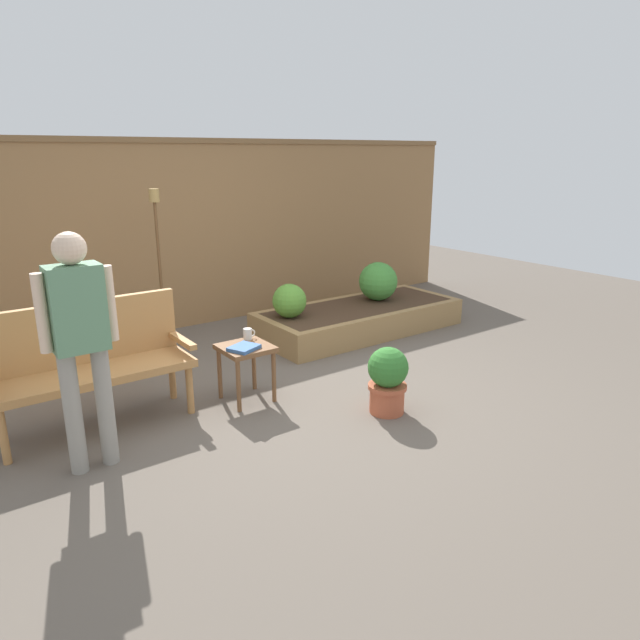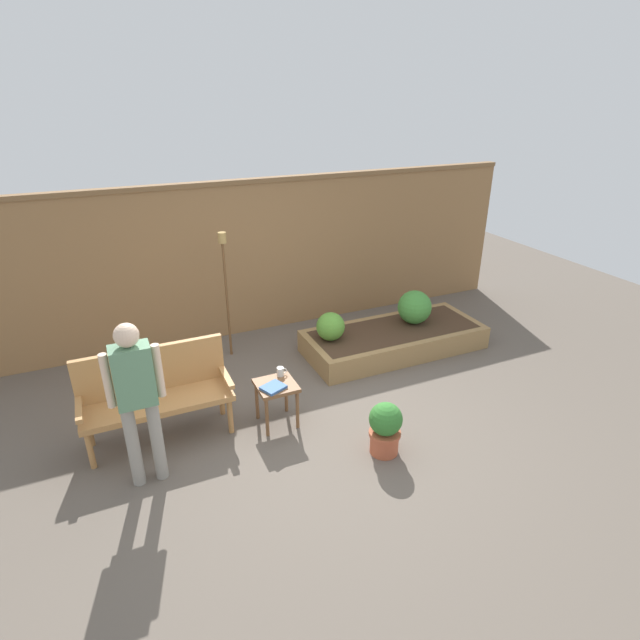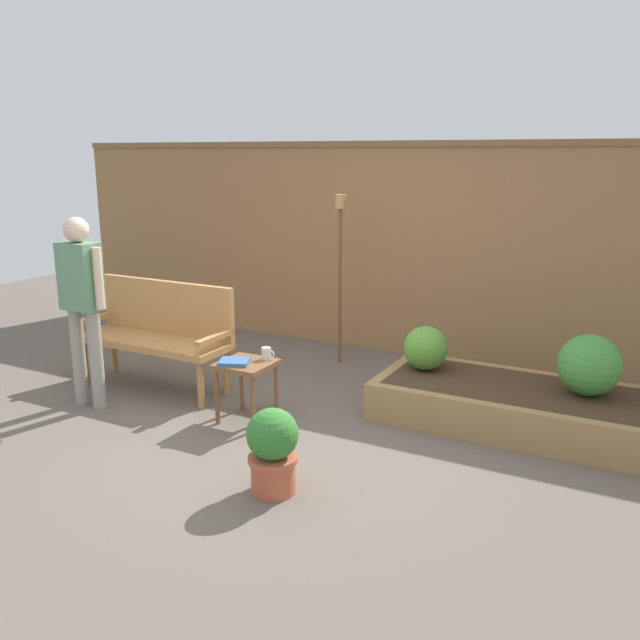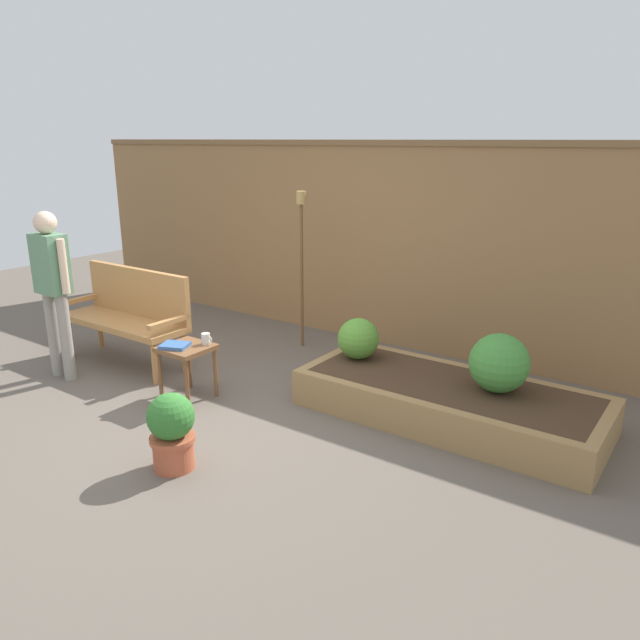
# 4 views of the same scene
# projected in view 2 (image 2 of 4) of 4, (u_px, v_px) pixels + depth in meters

# --- Properties ---
(ground_plane) EXTENTS (14.00, 14.00, 0.00)m
(ground_plane) POSITION_uv_depth(u_px,v_px,m) (320.00, 428.00, 5.32)
(ground_plane) COLOR #60564C
(fence_back) EXTENTS (8.40, 0.14, 2.16)m
(fence_back) POSITION_uv_depth(u_px,v_px,m) (243.00, 259.00, 7.02)
(fence_back) COLOR olive
(fence_back) RESTS_ON ground_plane
(garden_bench) EXTENTS (1.44, 0.48, 0.94)m
(garden_bench) POSITION_uv_depth(u_px,v_px,m) (155.00, 388.00, 5.02)
(garden_bench) COLOR #B77F47
(garden_bench) RESTS_ON ground_plane
(side_table) EXTENTS (0.40, 0.40, 0.48)m
(side_table) POSITION_uv_depth(u_px,v_px,m) (276.00, 391.00, 5.24)
(side_table) COLOR brown
(side_table) RESTS_ON ground_plane
(cup_on_table) EXTENTS (0.11, 0.07, 0.10)m
(cup_on_table) POSITION_uv_depth(u_px,v_px,m) (281.00, 372.00, 5.34)
(cup_on_table) COLOR silver
(cup_on_table) RESTS_ON side_table
(book_on_table) EXTENTS (0.28, 0.26, 0.03)m
(book_on_table) POSITION_uv_depth(u_px,v_px,m) (273.00, 387.00, 5.12)
(book_on_table) COLOR #38609E
(book_on_table) RESTS_ON side_table
(potted_boxwood) EXTENTS (0.32, 0.32, 0.55)m
(potted_boxwood) POSITION_uv_depth(u_px,v_px,m) (385.00, 427.00, 4.86)
(potted_boxwood) COLOR #B75638
(potted_boxwood) RESTS_ON ground_plane
(raised_planter_bed) EXTENTS (2.40, 1.00, 0.30)m
(raised_planter_bed) POSITION_uv_depth(u_px,v_px,m) (394.00, 339.00, 6.86)
(raised_planter_bed) COLOR #997547
(raised_planter_bed) RESTS_ON ground_plane
(shrub_near_bench) EXTENTS (0.37, 0.37, 0.37)m
(shrub_near_bench) POSITION_uv_depth(u_px,v_px,m) (331.00, 327.00, 6.45)
(shrub_near_bench) COLOR brown
(shrub_near_bench) RESTS_ON raised_planter_bed
(shrub_far_corner) EXTENTS (0.46, 0.46, 0.46)m
(shrub_far_corner) POSITION_uv_depth(u_px,v_px,m) (415.00, 307.00, 6.90)
(shrub_far_corner) COLOR brown
(shrub_far_corner) RESTS_ON raised_planter_bed
(tiki_torch) EXTENTS (0.10, 0.10, 1.66)m
(tiki_torch) POSITION_uv_depth(u_px,v_px,m) (225.00, 273.00, 6.32)
(tiki_torch) COLOR brown
(tiki_torch) RESTS_ON ground_plane
(person_by_bench) EXTENTS (0.47, 0.20, 1.56)m
(person_by_bench) POSITION_uv_depth(u_px,v_px,m) (136.00, 392.00, 4.24)
(person_by_bench) COLOR gray
(person_by_bench) RESTS_ON ground_plane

